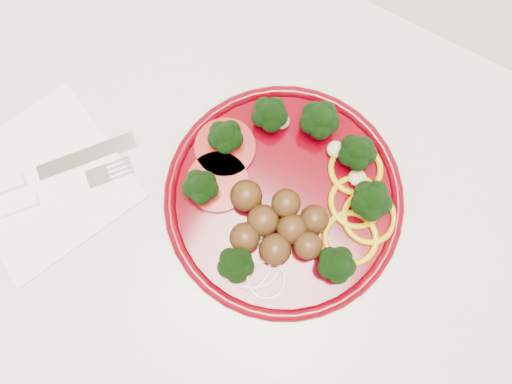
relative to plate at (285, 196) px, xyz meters
The scene contains 5 objects.
counter 0.48m from the plate, 164.20° to the right, with size 2.40×0.60×0.90m.
plate is the anchor object (origin of this frame).
napkin 0.28m from the plate, 155.36° to the right, with size 0.17×0.17×0.00m, color white.
knife 0.30m from the plate, 155.09° to the right, with size 0.15×0.18×0.01m.
fork 0.30m from the plate, 149.86° to the right, with size 0.13×0.16×0.01m.
Camera 1 is at (0.12, 1.62, 1.46)m, focal length 35.00 mm.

